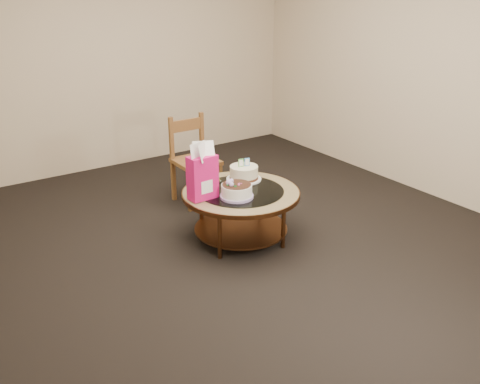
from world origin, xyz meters
TOP-DOWN VIEW (x-y plane):
  - ground at (0.00, 0.00)m, footprint 5.00×5.00m
  - room_walls at (0.00, 0.00)m, footprint 4.52×5.02m
  - coffee_table at (0.00, -0.00)m, footprint 1.02×1.02m
  - decorated_cake at (-0.12, -0.11)m, footprint 0.28×0.28m
  - cream_cake at (0.17, 0.20)m, footprint 0.32×0.32m
  - gift_bag at (-0.35, 0.04)m, footprint 0.24×0.18m
  - pillar_candle at (-0.08, 0.31)m, footprint 0.12×0.12m
  - dining_chair at (0.09, 0.98)m, footprint 0.41×0.41m

SIDE VIEW (x-z plane):
  - ground at x=0.00m, z-range 0.00..0.00m
  - coffee_table at x=0.00m, z-range 0.15..0.61m
  - dining_chair at x=0.09m, z-range 0.01..0.88m
  - pillar_candle at x=-0.08m, z-range 0.44..0.53m
  - decorated_cake at x=-0.12m, z-range 0.43..0.59m
  - cream_cake at x=0.17m, z-range 0.42..0.62m
  - gift_bag at x=-0.35m, z-range 0.46..0.93m
  - room_walls at x=0.00m, z-range 0.24..2.85m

